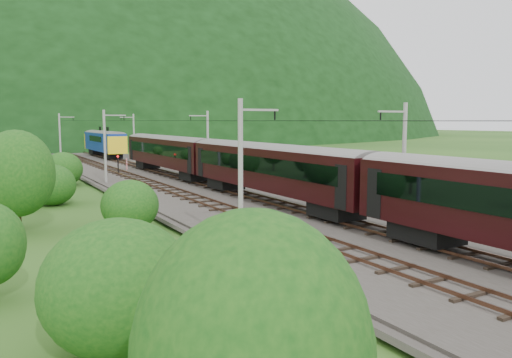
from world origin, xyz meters
TOP-DOWN VIEW (x-y plane):
  - ground at (0.00, 0.00)m, footprint 600.00×600.00m
  - railbed at (0.00, 10.00)m, footprint 14.00×220.00m
  - track_left at (-2.40, 10.00)m, footprint 2.40×220.00m
  - track_right at (2.40, 10.00)m, footprint 2.40×220.00m
  - catenary_left at (-6.12, 32.00)m, footprint 2.54×192.28m
  - catenary_right at (6.12, 32.00)m, footprint 2.54×192.28m
  - overhead_wires at (0.00, 10.00)m, footprint 4.83×198.00m
  - mountain_main at (0.00, 260.00)m, footprint 504.00×360.00m
  - train at (2.40, 10.98)m, footprint 3.29×131.22m
  - hazard_post_near at (-0.28, 45.24)m, footprint 0.17×0.17m
  - hazard_post_far at (0.53, 53.18)m, footprint 0.15×0.15m
  - signal at (-3.04, 39.10)m, footprint 0.27×0.27m
  - vegetation_left at (-15.11, 18.42)m, footprint 12.29×143.39m
  - vegetation_right at (11.07, 8.15)m, footprint 6.73×101.05m

SIDE VIEW (x-z plane):
  - ground at x=0.00m, z-range 0.00..0.00m
  - mountain_main at x=0.00m, z-range -122.00..122.00m
  - railbed at x=0.00m, z-range 0.00..0.30m
  - track_left at x=-2.40m, z-range 0.24..0.51m
  - track_right at x=2.40m, z-range 0.24..0.51m
  - hazard_post_far at x=0.53m, z-range 0.30..1.73m
  - hazard_post_near at x=-0.28m, z-range 0.30..1.90m
  - vegetation_right at x=11.07m, z-range -0.25..2.82m
  - signal at x=-3.04m, z-range 0.51..2.96m
  - vegetation_left at x=-15.11m, z-range -0.64..5.92m
  - train at x=2.40m, z-range 0.98..6.71m
  - catenary_left at x=-6.12m, z-range 0.50..8.50m
  - catenary_right at x=6.12m, z-range 0.50..8.50m
  - overhead_wires at x=0.00m, z-range 7.08..7.12m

